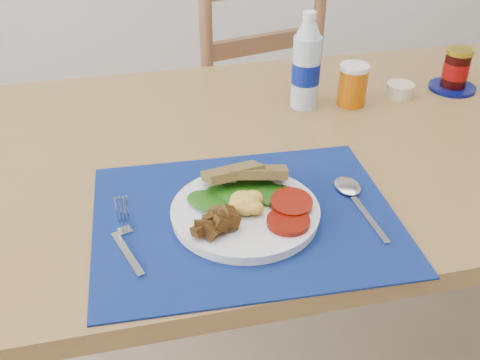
# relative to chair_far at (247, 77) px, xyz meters

# --- Properties ---
(table) EXTENTS (1.40, 0.90, 0.75)m
(table) POSITION_rel_chair_far_xyz_m (-0.02, -0.71, 0.07)
(table) COLOR brown
(table) RESTS_ON ground
(chair_far) EXTENTS (0.53, 0.51, 1.19)m
(chair_far) POSITION_rel_chair_far_xyz_m (0.00, 0.00, 0.00)
(chair_far) COLOR brown
(chair_far) RESTS_ON ground
(placemat) EXTENTS (0.54, 0.43, 0.00)m
(placemat) POSITION_rel_chair_far_xyz_m (-0.24, -0.95, 0.15)
(placemat) COLOR #040C32
(placemat) RESTS_ON table
(breakfast_plate) EXTENTS (0.25, 0.25, 0.06)m
(breakfast_plate) POSITION_rel_chair_far_xyz_m (-0.24, -0.96, 0.17)
(breakfast_plate) COLOR silver
(breakfast_plate) RESTS_ON placemat
(fork) EXTENTS (0.05, 0.17, 0.00)m
(fork) POSITION_rel_chair_far_xyz_m (-0.44, -0.97, 0.16)
(fork) COLOR #B2B5BA
(fork) RESTS_ON placemat
(spoon) EXTENTS (0.05, 0.20, 0.01)m
(spoon) POSITION_rel_chair_far_xyz_m (-0.03, -0.94, 0.16)
(spoon) COLOR #B2B5BA
(spoon) RESTS_ON placemat
(water_bottle) EXTENTS (0.07, 0.07, 0.23)m
(water_bottle) POSITION_rel_chair_far_xyz_m (0.01, -0.55, 0.25)
(water_bottle) COLOR #ADBFCC
(water_bottle) RESTS_ON table
(juice_glass) EXTENTS (0.07, 0.07, 0.09)m
(juice_glass) POSITION_rel_chair_far_xyz_m (0.12, -0.57, 0.20)
(juice_glass) COLOR #AF5004
(juice_glass) RESTS_ON table
(ramekin) EXTENTS (0.07, 0.07, 0.03)m
(ramekin) POSITION_rel_chair_far_xyz_m (0.25, -0.56, 0.17)
(ramekin) COLOR beige
(ramekin) RESTS_ON table
(jam_on_saucer) EXTENTS (0.12, 0.12, 0.10)m
(jam_on_saucer) POSITION_rel_chair_far_xyz_m (0.40, -0.55, 0.20)
(jam_on_saucer) COLOR #050B55
(jam_on_saucer) RESTS_ON table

